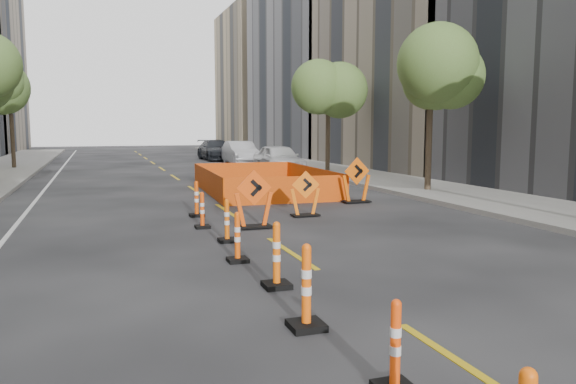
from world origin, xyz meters
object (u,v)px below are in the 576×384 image
object	(u,v)px
channelizer_7	(202,210)
parked_car_near	(279,159)
channelizer_4	(277,255)
channelizer_8	(197,199)
parked_car_far	(216,150)
chevron_sign_center	(305,194)
channelizer_3	(306,287)
channelizer_6	(227,221)
chevron_sign_left	(254,199)
parked_car_mid	(240,153)
channelizer_5	(237,237)
chevron_sign_right	(356,180)
channelizer_2	(395,346)

from	to	relation	value
channelizer_7	parked_car_near	size ratio (longest dim) A/B	0.20
channelizer_4	channelizer_8	xyz separation A→B (m)	(-0.01, 7.56, -0.02)
channelizer_4	channelizer_7	xyz separation A→B (m)	(-0.18, 5.67, -0.07)
channelizer_7	channelizer_8	distance (m)	1.90
channelizer_7	parked_car_near	bearing A→B (deg)	65.43
parked_car_far	chevron_sign_center	bearing A→B (deg)	-97.72
channelizer_3	channelizer_6	bearing A→B (deg)	87.63
chevron_sign_left	parked_car_mid	xyz separation A→B (m)	(5.43, 23.21, 0.04)
chevron_sign_center	parked_car_near	xyz separation A→B (m)	(3.85, 14.40, 0.14)
channelizer_6	parked_car_far	xyz separation A→B (m)	(5.94, 30.30, 0.29)
parked_car_far	channelizer_6	bearing A→B (deg)	-102.56
parked_car_mid	parked_car_far	world-z (taller)	parked_car_mid
channelizer_6	channelizer_7	world-z (taller)	channelizer_6
channelizer_6	chevron_sign_center	size ratio (longest dim) A/B	0.74
channelizer_4	channelizer_7	world-z (taller)	channelizer_4
parked_car_far	parked_car_mid	bearing A→B (deg)	-86.37
channelizer_3	channelizer_5	bearing A→B (deg)	89.76
channelizer_7	chevron_sign_right	bearing A→B (deg)	27.82
parked_car_far	channelizer_2	bearing A→B (deg)	-100.42
channelizer_5	parked_car_mid	world-z (taller)	parked_car_mid
channelizer_8	chevron_sign_right	bearing A→B (deg)	11.75
channelizer_6	channelizer_7	xyz separation A→B (m)	(-0.22, 1.89, -0.02)
chevron_sign_left	channelizer_5	bearing A→B (deg)	-109.33
channelizer_2	channelizer_4	world-z (taller)	channelizer_4
channelizer_3	parked_car_far	world-z (taller)	parked_car_far
chevron_sign_right	parked_car_near	xyz separation A→B (m)	(1.20, 12.25, 0.03)
channelizer_7	parked_car_near	world-z (taller)	parked_car_near
channelizer_4	channelizer_6	bearing A→B (deg)	89.49
channelizer_4	chevron_sign_center	xyz separation A→B (m)	(2.96, 6.58, 0.12)
chevron_sign_center	channelizer_2	bearing A→B (deg)	-94.42
channelizer_4	chevron_sign_left	xyz separation A→B (m)	(1.06, 5.23, 0.21)
channelizer_2	chevron_sign_center	distance (m)	10.77
channelizer_5	chevron_sign_left	bearing A→B (deg)	69.59
channelizer_2	channelizer_5	distance (m)	5.67
channelizer_2	parked_car_mid	xyz separation A→B (m)	(6.47, 32.21, 0.32)
channelizer_2	chevron_sign_center	size ratio (longest dim) A/B	0.71
chevron_sign_right	parked_car_mid	size ratio (longest dim) A/B	0.32
channelizer_5	channelizer_6	xyz separation A→B (m)	(0.22, 1.89, -0.00)
channelizer_2	channelizer_8	bearing A→B (deg)	90.11
channelizer_4	channelizer_2	bearing A→B (deg)	-89.81
channelizer_3	parked_car_mid	bearing A→B (deg)	77.57
channelizer_8	parked_car_far	bearing A→B (deg)	77.28
parked_car_mid	chevron_sign_right	bearing A→B (deg)	-91.43
parked_car_mid	channelizer_8	bearing A→B (deg)	-106.18
channelizer_3	chevron_sign_center	world-z (taller)	chevron_sign_center
channelizer_2	chevron_sign_right	distance (m)	13.71
channelizer_4	chevron_sign_center	world-z (taller)	chevron_sign_center
channelizer_8	channelizer_3	bearing A→B (deg)	-91.16
channelizer_2	channelizer_7	xyz separation A→B (m)	(-0.20, 9.45, -0.00)
chevron_sign_left	parked_car_near	size ratio (longest dim) A/B	0.32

